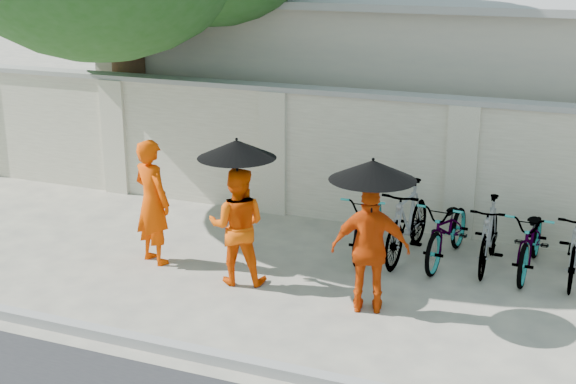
% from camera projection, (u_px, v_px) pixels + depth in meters
% --- Properties ---
extents(ground, '(80.00, 80.00, 0.00)m').
position_uv_depth(ground, '(250.00, 294.00, 10.05)').
color(ground, '#B3AC94').
extents(kerb, '(40.00, 0.16, 0.12)m').
position_uv_depth(kerb, '(182.00, 350.00, 8.53)').
color(kerb, gray).
rests_on(kerb, ground).
extents(compound_wall, '(20.00, 0.30, 2.00)m').
position_uv_depth(compound_wall, '(397.00, 164.00, 12.21)').
color(compound_wall, beige).
rests_on(compound_wall, ground).
extents(building_behind, '(14.00, 6.00, 3.20)m').
position_uv_depth(building_behind, '(503.00, 90.00, 15.03)').
color(building_behind, '#B3AB96').
rests_on(building_behind, ground).
extents(monk_left, '(0.74, 0.62, 1.73)m').
position_uv_depth(monk_left, '(152.00, 202.00, 10.85)').
color(monk_left, '#E23F00').
rests_on(monk_left, ground).
extents(monk_center, '(0.88, 0.77, 1.54)m').
position_uv_depth(monk_center, '(237.00, 226.00, 10.20)').
color(monk_center, '#EF5105').
rests_on(monk_center, ground).
extents(parasol_center, '(0.98, 0.98, 1.04)m').
position_uv_depth(parasol_center, '(237.00, 149.00, 9.81)').
color(parasol_center, black).
rests_on(parasol_center, ground).
extents(monk_right, '(0.99, 0.61, 1.57)m').
position_uv_depth(monk_right, '(371.00, 249.00, 9.38)').
color(monk_right, '#CF3E07').
rests_on(monk_right, ground).
extents(parasol_right, '(1.00, 1.00, 1.00)m').
position_uv_depth(parasol_right, '(373.00, 170.00, 9.01)').
color(parasol_right, black).
rests_on(parasol_right, ground).
extents(bike_0, '(0.76, 1.80, 0.92)m').
position_uv_depth(bike_0, '(369.00, 221.00, 11.31)').
color(bike_0, slate).
rests_on(bike_0, ground).
extents(bike_1, '(0.62, 1.81, 1.07)m').
position_uv_depth(bike_1, '(407.00, 221.00, 11.08)').
color(bike_1, slate).
rests_on(bike_1, ground).
extents(bike_2, '(0.76, 1.80, 0.92)m').
position_uv_depth(bike_2, '(448.00, 230.00, 10.97)').
color(bike_2, slate).
rests_on(bike_2, ground).
extents(bike_3, '(0.48, 1.59, 0.95)m').
position_uv_depth(bike_3, '(489.00, 234.00, 10.76)').
color(bike_3, slate).
rests_on(bike_3, ground).
extents(bike_4, '(0.67, 1.76, 0.91)m').
position_uv_depth(bike_4, '(532.00, 240.00, 10.60)').
color(bike_4, slate).
rests_on(bike_4, ground).
extents(bike_5, '(0.48, 1.65, 0.99)m').
position_uv_depth(bike_5, '(576.00, 244.00, 10.35)').
color(bike_5, slate).
rests_on(bike_5, ground).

